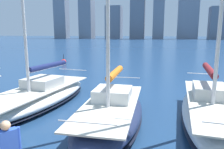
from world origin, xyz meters
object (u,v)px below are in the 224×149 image
Objects in this scene: sailboat_orange at (111,112)px; channel_buoy at (64,62)px; sailboat_navy at (38,95)px; sailboat_maroon at (210,110)px; person_blue_shirt at (8,148)px.

sailboat_orange is 8.16× the size of channel_buoy.
channel_buoy is (10.94, -17.90, -0.30)m from sailboat_orange.
channel_buoy is at bearing -69.17° from sailboat_navy.
sailboat_maroon is 7.85× the size of person_blue_shirt.
sailboat_navy is 17.20m from channel_buoy.
sailboat_maroon is at bearing -164.99° from sailboat_orange.
person_blue_shirt is (5.51, 6.43, 0.88)m from sailboat_maroon.
sailboat_maroon is 22.69m from channel_buoy.
sailboat_orange reaches higher than sailboat_navy.
sailboat_maroon is 1.28× the size of sailboat_navy.
sailboat_orange reaches higher than channel_buoy.
sailboat_maroon is at bearing 132.48° from channel_buoy.
sailboat_navy is at bearing -62.46° from person_blue_shirt.
sailboat_orange is 20.98m from channel_buoy.
sailboat_navy is (4.83, -1.83, -0.07)m from sailboat_orange.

